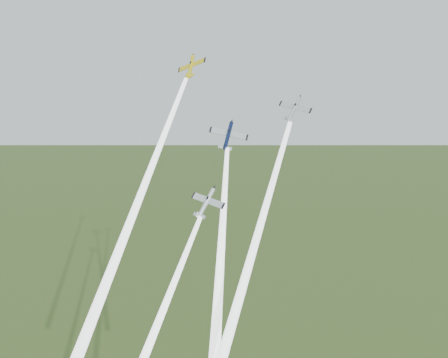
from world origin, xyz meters
TOP-DOWN VIEW (x-y plane):
  - plane_yellow at (-11.47, 2.54)m, footprint 8.53×6.61m
  - smoke_trail_yellow at (-15.11, -19.21)m, footprint 9.50×42.38m
  - plane_navy at (-2.74, 2.74)m, footprint 8.51×8.48m
  - smoke_trail_navy at (2.37, -13.71)m, footprint 12.15×32.16m
  - plane_silver_right at (13.04, -1.18)m, footprint 8.36×5.52m
  - smoke_trail_silver_right at (9.95, -23.97)m, footprint 8.45×44.38m
  - plane_silver_low at (-2.65, -8.96)m, footprint 10.31×7.49m

SIDE VIEW (x-z plane):
  - smoke_trail_silver_right at x=9.95m, z-range 41.23..104.34m
  - smoke_trail_navy at x=2.37m, z-range 51.79..98.08m
  - smoke_trail_yellow at x=-15.11m, z-range 52.52..112.87m
  - plane_silver_low at x=-2.65m, z-range 83.11..91.78m
  - plane_navy at x=-2.74m, z-range 95.35..104.67m
  - plane_silver_right at x=13.04m, z-range 102.50..110.03m
  - plane_yellow at x=-11.47m, z-range 110.44..119.16m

